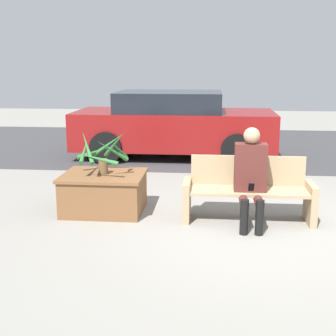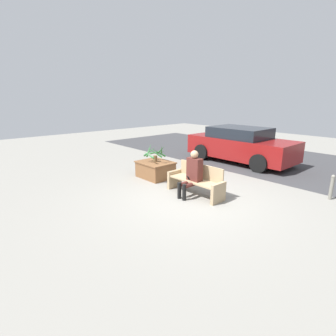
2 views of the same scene
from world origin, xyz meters
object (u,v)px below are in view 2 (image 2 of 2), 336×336
bench (196,181)px  person_seated (192,172)px  planter_box (155,169)px  parked_car (240,145)px  bollard_post (332,187)px  potted_plant (155,153)px

bench → person_seated: size_ratio=1.36×
planter_box → person_seated: bearing=-9.9°
person_seated → parked_car: bearing=107.2°
bench → parked_car: (-1.34, 4.18, 0.33)m
bench → bollard_post: 3.53m
parked_car → planter_box: bearing=-99.0°
bollard_post → planter_box: bearing=-154.7°
planter_box → parked_car: parked_car is taller
bollard_post → potted_plant: bearing=-154.7°
bench → planter_box: size_ratio=1.51×
parked_car → bollard_post: 4.39m
person_seated → planter_box: 2.05m
person_seated → potted_plant: (-1.99, 0.35, 0.17)m
potted_plant → parked_car: size_ratio=0.18×
person_seated → bollard_post: bearing=43.9°
planter_box → bollard_post: size_ratio=1.67×
potted_plant → person_seated: bearing=-9.9°
bench → planter_box: 1.99m
person_seated → bench: bearing=93.5°
person_seated → planter_box: person_seated is taller
parked_car → bollard_post: (3.97, -1.83, -0.37)m
person_seated → potted_plant: size_ratio=1.62×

